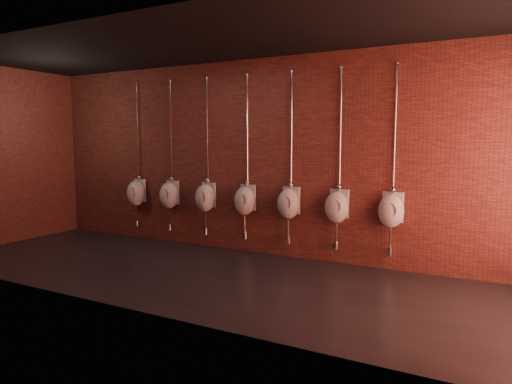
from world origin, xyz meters
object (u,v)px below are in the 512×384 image
urinal_2 (205,197)px  urinal_3 (245,200)px  urinal_4 (289,203)px  urinal_6 (391,210)px  urinal_5 (337,206)px  urinal_0 (136,192)px  urinal_1 (169,194)px

urinal_2 → urinal_3: size_ratio=1.00×
urinal_3 → urinal_4: (0.79, 0.00, 0.00)m
urinal_3 → urinal_6: same height
urinal_3 → urinal_5: size_ratio=1.00×
urinal_4 → urinal_3: bearing=180.0°
urinal_3 → urinal_6: 2.38m
urinal_4 → urinal_5: (0.79, 0.00, 0.00)m
urinal_0 → urinal_6: 4.77m
urinal_4 → urinal_6: (1.59, 0.00, 0.00)m
urinal_4 → urinal_5: same height
urinal_0 → urinal_4: 3.18m
urinal_0 → urinal_4: bearing=0.0°
urinal_2 → urinal_1: bearing=180.0°
urinal_0 → urinal_5: same height
urinal_0 → urinal_3: same height
urinal_5 → urinal_6: (0.79, 0.00, 0.00)m
urinal_6 → urinal_2: bearing=180.0°
urinal_5 → urinal_6: size_ratio=1.00×
urinal_3 → urinal_6: size_ratio=1.00×
urinal_0 → urinal_5: bearing=0.0°
urinal_2 → urinal_6: same height
urinal_0 → urinal_2: same height
urinal_0 → urinal_5: 3.97m
urinal_2 → urinal_6: (3.18, 0.00, 0.00)m
urinal_0 → urinal_2: size_ratio=1.00×
urinal_3 → urinal_0: bearing=180.0°
urinal_3 → urinal_4: same height
urinal_1 → urinal_3: size_ratio=1.00×
urinal_2 → urinal_5: (2.38, 0.00, 0.00)m
urinal_1 → urinal_6: same height
urinal_1 → urinal_6: 3.97m
urinal_2 → urinal_5: size_ratio=1.00×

